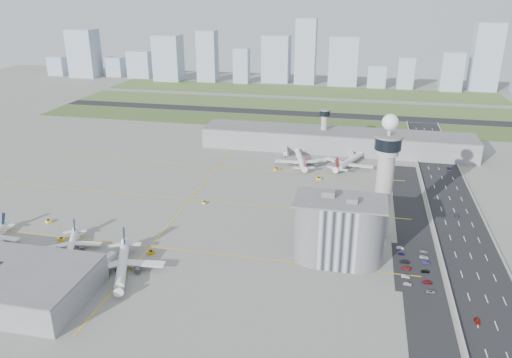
% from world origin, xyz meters
% --- Properties ---
extents(ground, '(1000.00, 1000.00, 0.00)m').
position_xyz_m(ground, '(0.00, 0.00, 0.00)').
color(ground, gray).
extents(grass_strip_0, '(480.00, 50.00, 0.08)m').
position_xyz_m(grass_strip_0, '(-20.00, 225.00, 0.04)').
color(grass_strip_0, '#455629').
rests_on(grass_strip_0, ground).
extents(grass_strip_1, '(480.00, 60.00, 0.08)m').
position_xyz_m(grass_strip_1, '(-20.00, 300.00, 0.04)').
color(grass_strip_1, '#4C6F34').
rests_on(grass_strip_1, ground).
extents(grass_strip_2, '(480.00, 70.00, 0.08)m').
position_xyz_m(grass_strip_2, '(-20.00, 380.00, 0.04)').
color(grass_strip_2, '#4C6831').
rests_on(grass_strip_2, ground).
extents(runway, '(480.00, 22.00, 0.10)m').
position_xyz_m(runway, '(-20.00, 262.00, 0.06)').
color(runway, black).
rests_on(runway, ground).
extents(highway, '(28.00, 500.00, 0.10)m').
position_xyz_m(highway, '(115.00, 0.00, 0.05)').
color(highway, black).
rests_on(highway, ground).
extents(barrier_left, '(0.60, 500.00, 1.20)m').
position_xyz_m(barrier_left, '(101.00, 0.00, 0.60)').
color(barrier_left, '#9E9E99').
rests_on(barrier_left, ground).
extents(barrier_right, '(0.60, 500.00, 1.20)m').
position_xyz_m(barrier_right, '(129.00, 0.00, 0.60)').
color(barrier_right, '#9E9E99').
rests_on(barrier_right, ground).
extents(landside_road, '(18.00, 260.00, 0.08)m').
position_xyz_m(landside_road, '(90.00, -10.00, 0.04)').
color(landside_road, black).
rests_on(landside_road, ground).
extents(parking_lot, '(20.00, 44.00, 0.10)m').
position_xyz_m(parking_lot, '(88.00, -22.00, 0.05)').
color(parking_lot, black).
rests_on(parking_lot, ground).
extents(taxiway_line_h_0, '(260.00, 0.60, 0.01)m').
position_xyz_m(taxiway_line_h_0, '(-40.00, -30.00, 0.01)').
color(taxiway_line_h_0, yellow).
rests_on(taxiway_line_h_0, ground).
extents(taxiway_line_h_1, '(260.00, 0.60, 0.01)m').
position_xyz_m(taxiway_line_h_1, '(-40.00, 30.00, 0.01)').
color(taxiway_line_h_1, yellow).
rests_on(taxiway_line_h_1, ground).
extents(taxiway_line_h_2, '(260.00, 0.60, 0.01)m').
position_xyz_m(taxiway_line_h_2, '(-40.00, 90.00, 0.01)').
color(taxiway_line_h_2, yellow).
rests_on(taxiway_line_h_2, ground).
extents(taxiway_line_v, '(0.60, 260.00, 0.01)m').
position_xyz_m(taxiway_line_v, '(-40.00, 30.00, 0.01)').
color(taxiway_line_v, yellow).
rests_on(taxiway_line_v, ground).
extents(control_tower, '(14.00, 14.00, 64.50)m').
position_xyz_m(control_tower, '(72.00, 8.00, 35.04)').
color(control_tower, '#ADAAA5').
rests_on(control_tower, ground).
extents(secondary_tower, '(8.60, 8.60, 31.90)m').
position_xyz_m(secondary_tower, '(30.00, 150.00, 18.80)').
color(secondary_tower, '#ADAAA5').
rests_on(secondary_tower, ground).
extents(admin_building, '(42.00, 24.00, 33.50)m').
position_xyz_m(admin_building, '(51.99, -22.00, 15.30)').
color(admin_building, '#B2B2B7').
rests_on(admin_building, ground).
extents(terminal_pier, '(210.00, 32.00, 15.80)m').
position_xyz_m(terminal_pier, '(40.00, 148.00, 7.90)').
color(terminal_pier, gray).
rests_on(terminal_pier, ground).
extents(airplane_near_b, '(40.56, 43.16, 9.60)m').
position_xyz_m(airplane_near_b, '(-76.36, -41.48, 4.80)').
color(airplane_near_b, white).
rests_on(airplane_near_b, ground).
extents(airplane_near_c, '(53.21, 56.94, 12.78)m').
position_xyz_m(airplane_near_c, '(-42.31, -55.48, 6.39)').
color(airplane_near_c, white).
rests_on(airplane_near_c, ground).
extents(airplane_far_a, '(47.12, 51.86, 12.30)m').
position_xyz_m(airplane_far_a, '(17.23, 108.77, 6.15)').
color(airplane_far_a, white).
rests_on(airplane_far_a, ground).
extents(airplane_far_b, '(51.90, 55.62, 12.51)m').
position_xyz_m(airplane_far_b, '(51.73, 111.57, 6.26)').
color(airplane_far_b, white).
rests_on(airplane_far_b, ground).
extents(jet_bridge_near_1, '(5.39, 14.31, 5.70)m').
position_xyz_m(jet_bridge_near_1, '(-83.00, -61.00, 2.85)').
color(jet_bridge_near_1, silver).
rests_on(jet_bridge_near_1, ground).
extents(jet_bridge_near_2, '(5.39, 14.31, 5.70)m').
position_xyz_m(jet_bridge_near_2, '(-53.00, -61.00, 2.85)').
color(jet_bridge_near_2, silver).
rests_on(jet_bridge_near_2, ground).
extents(jet_bridge_far_0, '(5.39, 14.31, 5.70)m').
position_xyz_m(jet_bridge_far_0, '(2.00, 132.00, 2.85)').
color(jet_bridge_far_0, silver).
rests_on(jet_bridge_far_0, ground).
extents(jet_bridge_far_1, '(5.39, 14.31, 5.70)m').
position_xyz_m(jet_bridge_far_1, '(52.00, 132.00, 2.85)').
color(jet_bridge_far_1, silver).
rests_on(jet_bridge_far_1, ground).
extents(tug_0, '(4.07, 3.80, 1.95)m').
position_xyz_m(tug_0, '(-105.79, -16.46, 0.97)').
color(tug_0, yellow).
rests_on(tug_0, ground).
extents(tug_1, '(3.79, 3.05, 1.93)m').
position_xyz_m(tug_1, '(-87.00, -33.73, 0.97)').
color(tug_1, gold).
rests_on(tug_1, ground).
extents(tug_2, '(3.69, 3.92, 1.88)m').
position_xyz_m(tug_2, '(-36.83, -36.42, 0.94)').
color(tug_2, '#CE9000').
rests_on(tug_2, ground).
extents(tug_3, '(2.26, 2.99, 1.60)m').
position_xyz_m(tug_3, '(-29.72, 26.56, 0.80)').
color(tug_3, yellow).
rests_on(tug_3, ground).
extents(tug_4, '(4.25, 4.36, 2.10)m').
position_xyz_m(tug_4, '(2.56, 92.28, 1.05)').
color(tug_4, orange).
rests_on(tug_4, ground).
extents(tug_5, '(3.37, 3.84, 1.86)m').
position_xyz_m(tug_5, '(33.19, 80.58, 0.93)').
color(tug_5, yellow).
rests_on(tug_5, ground).
extents(car_lot_0, '(3.85, 1.73, 1.28)m').
position_xyz_m(car_lot_0, '(83.40, -38.19, 0.64)').
color(car_lot_0, silver).
rests_on(car_lot_0, ground).
extents(car_lot_1, '(3.96, 1.59, 1.28)m').
position_xyz_m(car_lot_1, '(82.99, -32.14, 0.64)').
color(car_lot_1, '#949BA0').
rests_on(car_lot_1, ground).
extents(car_lot_2, '(4.50, 2.44, 1.20)m').
position_xyz_m(car_lot_2, '(83.92, -24.80, 0.60)').
color(car_lot_2, '#A42323').
rests_on(car_lot_2, ground).
extents(car_lot_3, '(4.57, 1.92, 1.32)m').
position_xyz_m(car_lot_3, '(83.49, -19.08, 0.66)').
color(car_lot_3, black).
rests_on(car_lot_3, ground).
extents(car_lot_4, '(3.25, 1.39, 1.09)m').
position_xyz_m(car_lot_4, '(82.14, -11.66, 0.55)').
color(car_lot_4, '#160E59').
rests_on(car_lot_4, ground).
extents(car_lot_5, '(3.72, 1.69, 1.19)m').
position_xyz_m(car_lot_5, '(81.98, -5.69, 0.59)').
color(car_lot_5, white).
rests_on(car_lot_5, ground).
extents(car_lot_6, '(4.23, 2.21, 1.14)m').
position_xyz_m(car_lot_6, '(92.84, -42.07, 0.57)').
color(car_lot_6, gray).
rests_on(car_lot_6, ground).
extents(car_lot_7, '(4.19, 1.90, 1.19)m').
position_xyz_m(car_lot_7, '(92.05, -35.00, 0.60)').
color(car_lot_7, maroon).
rests_on(car_lot_7, ground).
extents(car_lot_8, '(3.88, 1.88, 1.28)m').
position_xyz_m(car_lot_8, '(92.02, -25.91, 0.64)').
color(car_lot_8, black).
rests_on(car_lot_8, ground).
extents(car_lot_9, '(3.58, 1.57, 1.15)m').
position_xyz_m(car_lot_9, '(93.15, -17.76, 0.57)').
color(car_lot_9, navy).
rests_on(car_lot_9, ground).
extents(car_lot_10, '(4.47, 2.31, 1.21)m').
position_xyz_m(car_lot_10, '(92.75, -12.65, 0.60)').
color(car_lot_10, silver).
rests_on(car_lot_10, ground).
extents(car_lot_11, '(3.96, 1.62, 1.15)m').
position_xyz_m(car_lot_11, '(93.24, -6.98, 0.57)').
color(car_lot_11, gray).
rests_on(car_lot_11, ground).
extents(car_hw_0, '(1.98, 3.86, 1.26)m').
position_xyz_m(car_hw_0, '(108.04, -59.29, 0.63)').
color(car_hw_0, '#9A1005').
rests_on(car_hw_0, ground).
extents(car_hw_1, '(1.89, 3.86, 1.22)m').
position_xyz_m(car_hw_1, '(115.11, 39.17, 0.61)').
color(car_hw_1, black).
rests_on(car_hw_1, ground).
extents(car_hw_2, '(2.04, 4.14, 1.13)m').
position_xyz_m(car_hw_2, '(121.60, 120.95, 0.56)').
color(car_hw_2, navy).
rests_on(car_hw_2, ground).
extents(car_hw_4, '(1.46, 3.60, 1.22)m').
position_xyz_m(car_hw_4, '(108.78, 180.24, 0.61)').
color(car_hw_4, '#9B9CAB').
rests_on(car_hw_4, ground).
extents(skyline_bldg_0, '(24.05, 19.24, 26.50)m').
position_xyz_m(skyline_bldg_0, '(-377.77, 421.70, 13.25)').
color(skyline_bldg_0, '#9EADC1').
rests_on(skyline_bldg_0, ground).
extents(skyline_bldg_1, '(37.63, 30.10, 65.60)m').
position_xyz_m(skyline_bldg_1, '(-331.22, 417.61, 32.80)').
color(skyline_bldg_1, '#9EADC1').
rests_on(skyline_bldg_1, ground).
extents(skyline_bldg_2, '(22.81, 18.25, 26.79)m').
position_xyz_m(skyline_bldg_2, '(-291.25, 430.16, 13.39)').
color(skyline_bldg_2, '#9EADC1').
rests_on(skyline_bldg_2, ground).
extents(skyline_bldg_3, '(32.30, 25.84, 36.93)m').
position_xyz_m(skyline_bldg_3, '(-252.58, 431.35, 18.47)').
color(skyline_bldg_3, '#9EADC1').
rests_on(skyline_bldg_3, ground).
extents(skyline_bldg_4, '(35.81, 28.65, 60.36)m').
position_xyz_m(skyline_bldg_4, '(-204.47, 415.19, 30.18)').
color(skyline_bldg_4, '#9EADC1').
rests_on(skyline_bldg_4, ground).
extents(skyline_bldg_5, '(25.49, 20.39, 66.89)m').
position_xyz_m(skyline_bldg_5, '(-150.11, 419.66, 33.44)').
color(skyline_bldg_5, '#9EADC1').
rests_on(skyline_bldg_5, ground).
extents(skyline_bldg_6, '(20.04, 16.03, 45.20)m').
position_xyz_m(skyline_bldg_6, '(-102.68, 417.90, 22.60)').
color(skyline_bldg_6, '#9EADC1').
rests_on(skyline_bldg_6, ground).
extents(skyline_bldg_7, '(35.76, 28.61, 61.22)m').
position_xyz_m(skyline_bldg_7, '(-59.44, 436.89, 30.61)').
color(skyline_bldg_7, '#9EADC1').
rests_on(skyline_bldg_7, ground).
extents(skyline_bldg_8, '(26.33, 21.06, 83.39)m').
position_xyz_m(skyline_bldg_8, '(-19.42, 431.56, 41.69)').
color(skyline_bldg_8, '#9EADC1').
rests_on(skyline_bldg_8, ground).
extents(skyline_bldg_9, '(36.96, 29.57, 62.11)m').
position_xyz_m(skyline_bldg_9, '(30.27, 432.32, 31.06)').
color(skyline_bldg_9, '#9EADC1').
rests_on(skyline_bldg_9, ground).
extents(skyline_bldg_10, '(23.01, 18.41, 27.75)m').
position_xyz_m(skyline_bldg_10, '(73.27, 423.68, 13.87)').
color(skyline_bldg_10, '#9EADC1').
rests_on(skyline_bldg_10, ground).
extents(skyline_bldg_11, '(20.22, 16.18, 38.97)m').
position_xyz_m(skyline_bldg_11, '(108.28, 423.34, 19.48)').
color(skyline_bldg_11, '#9EADC1').
rests_on(skyline_bldg_11, ground).
extents(skyline_bldg_12, '(26.14, 20.92, 46.89)m').
position_xyz_m(skyline_bldg_12, '(162.17, 421.29, 23.44)').
color(skyline_bldg_12, '#9EADC1').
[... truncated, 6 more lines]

